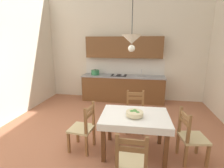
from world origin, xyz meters
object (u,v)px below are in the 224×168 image
object	(u,v)px
dining_chair_tv_side	(83,128)
dining_chair_window_side	(191,137)
dining_table	(135,122)
pendant_lamp	(132,40)
dining_chair_camera_side	(132,162)
dining_chair_kitchen_side	(135,112)
fruit_bowl	(135,113)
kitchen_cabinetry	(123,77)

from	to	relation	value
dining_chair_tv_side	dining_chair_window_side	bearing A→B (deg)	0.72
dining_table	dining_chair_window_side	xyz separation A→B (m)	(0.96, -0.06, -0.17)
dining_table	pendant_lamp	distance (m)	1.45
dining_table	dining_chair_camera_side	world-z (taller)	dining_chair_camera_side
dining_chair_tv_side	dining_chair_window_side	size ratio (longest dim) A/B	1.00
dining_chair_tv_side	dining_chair_kitchen_side	size ratio (longest dim) A/B	1.00
dining_chair_window_side	dining_chair_camera_side	bearing A→B (deg)	-140.19
fruit_bowl	pendant_lamp	world-z (taller)	pendant_lamp
fruit_bowl	dining_chair_kitchen_side	bearing A→B (deg)	91.28
kitchen_cabinetry	dining_chair_camera_side	bearing A→B (deg)	-81.64
pendant_lamp	dining_chair_window_side	bearing A→B (deg)	2.31
dining_table	dining_chair_camera_side	bearing A→B (deg)	-89.82
dining_chair_camera_side	kitchen_cabinetry	bearing A→B (deg)	98.36
pendant_lamp	dining_table	bearing A→B (deg)	48.63
dining_table	dining_chair_window_side	size ratio (longest dim) A/B	1.33
kitchen_cabinetry	dining_table	size ratio (longest dim) A/B	2.27
dining_table	fruit_bowl	xyz separation A→B (m)	(-0.01, -0.07, 0.20)
dining_chair_tv_side	dining_chair_window_side	world-z (taller)	same
dining_chair_kitchen_side	dining_chair_camera_side	size ratio (longest dim) A/B	1.00
dining_chair_kitchen_side	dining_chair_window_side	world-z (taller)	same
dining_table	dining_chair_tv_side	size ratio (longest dim) A/B	1.33
kitchen_cabinetry	dining_chair_camera_side	world-z (taller)	kitchen_cabinetry
fruit_bowl	pendant_lamp	size ratio (longest dim) A/B	0.37
pendant_lamp	fruit_bowl	bearing A→B (deg)	21.29
dining_chair_kitchen_side	dining_chair_camera_side	world-z (taller)	same
dining_table	dining_chair_camera_side	size ratio (longest dim) A/B	1.33
kitchen_cabinetry	dining_chair_window_side	distance (m)	3.33
fruit_bowl	dining_chair_tv_side	bearing A→B (deg)	-179.16
dining_chair_kitchen_side	dining_chair_window_side	size ratio (longest dim) A/B	1.00
dining_table	fruit_bowl	world-z (taller)	fruit_bowl
dining_chair_kitchen_side	kitchen_cabinetry	bearing A→B (deg)	104.31
kitchen_cabinetry	fruit_bowl	size ratio (longest dim) A/B	9.40
kitchen_cabinetry	fruit_bowl	bearing A→B (deg)	-79.60
dining_chair_tv_side	fruit_bowl	xyz separation A→B (m)	(0.95, 0.01, 0.37)
kitchen_cabinetry	dining_chair_tv_side	bearing A→B (deg)	-97.88
kitchen_cabinetry	dining_chair_tv_side	distance (m)	3.02
dining_chair_window_side	dining_chair_camera_side	distance (m)	1.25
dining_table	dining_chair_kitchen_side	world-z (taller)	dining_chair_kitchen_side
dining_chair_window_side	dining_chair_camera_side	size ratio (longest dim) A/B	1.00
dining_table	dining_chair_window_side	bearing A→B (deg)	-3.44
dining_chair_kitchen_side	fruit_bowl	size ratio (longest dim) A/B	3.10
pendant_lamp	kitchen_cabinetry	bearing A→B (deg)	98.75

